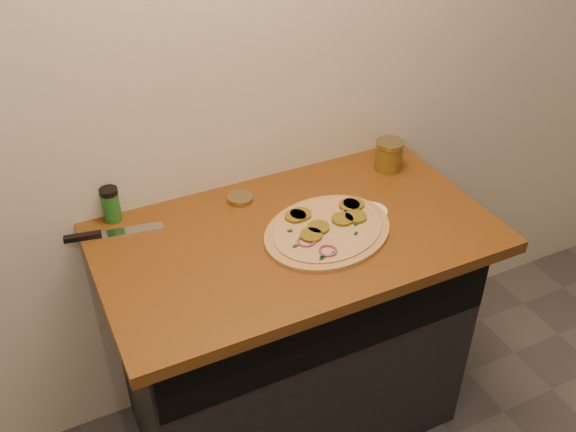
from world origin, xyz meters
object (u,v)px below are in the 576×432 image
salsa_jar (389,155)px  spice_shaker (111,204)px  chefs_knife (105,234)px  pizza (328,229)px

salsa_jar → spice_shaker: 0.94m
chefs_knife → spice_shaker: 0.10m
spice_shaker → chefs_knife: bearing=-121.0°
pizza → salsa_jar: salsa_jar is taller
salsa_jar → pizza: bearing=-147.4°
pizza → salsa_jar: size_ratio=4.86×
salsa_jar → spice_shaker: spice_shaker is taller
pizza → spice_shaker: 0.67m
spice_shaker → pizza: bearing=-31.4°
pizza → spice_shaker: spice_shaker is taller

